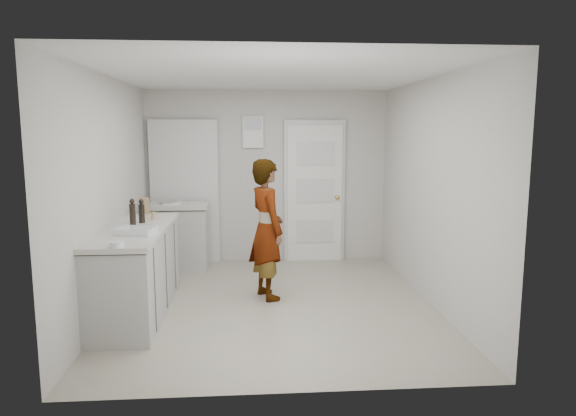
{
  "coord_description": "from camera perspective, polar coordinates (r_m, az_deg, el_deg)",
  "views": [
    {
      "loc": [
        -0.26,
        -5.53,
        1.91
      ],
      "look_at": [
        0.19,
        0.4,
        1.02
      ],
      "focal_mm": 32.0,
      "sensor_mm": 36.0,
      "label": 1
    }
  ],
  "objects": [
    {
      "name": "cake_mix_box",
      "position": [
        6.42,
        -15.66,
        0.24
      ],
      "size": [
        0.13,
        0.07,
        0.2
      ],
      "primitive_type": "cube",
      "rotation": [
        0.0,
        0.0,
        0.15
      ],
      "color": "olive",
      "rests_on": "main_counter"
    },
    {
      "name": "ground",
      "position": [
        5.85,
        -1.58,
        -10.56
      ],
      "size": [
        4.0,
        4.0,
        0.0
      ],
      "primitive_type": "plane",
      "color": "#9E9884",
      "rests_on": "ground"
    },
    {
      "name": "room_shell",
      "position": [
        7.53,
        -3.64,
        1.72
      ],
      "size": [
        4.0,
        4.0,
        4.0
      ],
      "color": "#ADAAA4",
      "rests_on": "ground"
    },
    {
      "name": "oil_cruet_a",
      "position": [
        5.8,
        -15.95,
        -0.38
      ],
      "size": [
        0.07,
        0.07,
        0.26
      ],
      "color": "black",
      "rests_on": "main_counter"
    },
    {
      "name": "person",
      "position": [
        5.87,
        -2.37,
        -2.37
      ],
      "size": [
        0.57,
        0.69,
        1.61
      ],
      "primitive_type": "imported",
      "rotation": [
        0.0,
        0.0,
        1.94
      ],
      "color": "silver",
      "rests_on": "ground"
    },
    {
      "name": "papers",
      "position": [
        7.27,
        -12.67,
        0.53
      ],
      "size": [
        0.23,
        0.3,
        0.01
      ],
      "primitive_type": "cube",
      "rotation": [
        0.0,
        0.0,
        -0.01
      ],
      "color": "white",
      "rests_on": "side_counter"
    },
    {
      "name": "oil_cruet_b",
      "position": [
        5.65,
        -16.9,
        -0.51
      ],
      "size": [
        0.06,
        0.06,
        0.29
      ],
      "color": "black",
      "rests_on": "main_counter"
    },
    {
      "name": "main_counter",
      "position": [
        5.66,
        -16.45,
        -7.07
      ],
      "size": [
        0.64,
        1.96,
        0.93
      ],
      "color": "#B0AFAB",
      "rests_on": "ground"
    },
    {
      "name": "egg_bowl",
      "position": [
        4.67,
        -18.52,
        -3.83
      ],
      "size": [
        0.12,
        0.12,
        0.05
      ],
      "color": "silver",
      "rests_on": "main_counter"
    },
    {
      "name": "baking_dish",
      "position": [
        5.2,
        -16.54,
        -2.46
      ],
      "size": [
        0.41,
        0.33,
        0.06
      ],
      "rotation": [
        0.0,
        0.0,
        -0.23
      ],
      "color": "silver",
      "rests_on": "main_counter"
    },
    {
      "name": "spice_jar",
      "position": [
        6.0,
        -14.69,
        -0.83
      ],
      "size": [
        0.06,
        0.06,
        0.09
      ],
      "primitive_type": "cylinder",
      "color": "tan",
      "rests_on": "main_counter"
    },
    {
      "name": "side_counter",
      "position": [
        7.3,
        -12.05,
        -3.41
      ],
      "size": [
        0.84,
        0.61,
        0.93
      ],
      "color": "#B0AFAB",
      "rests_on": "ground"
    }
  ]
}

